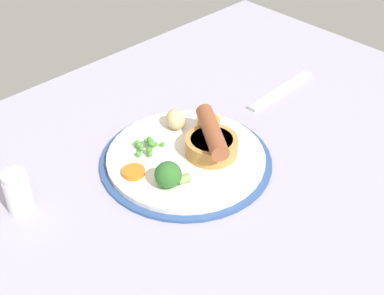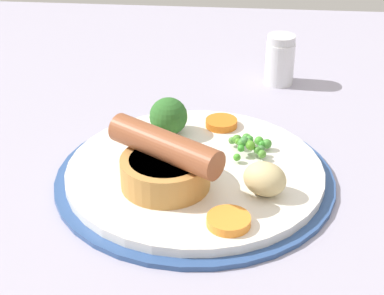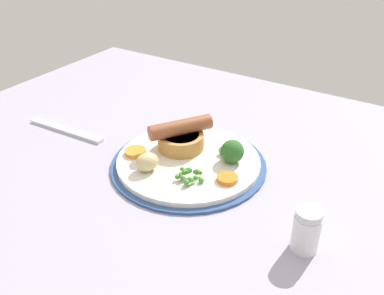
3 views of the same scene
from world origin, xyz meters
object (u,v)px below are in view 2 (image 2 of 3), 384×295
(sausage_pudding, at_px, (165,164))
(dinner_plate, at_px, (195,175))
(potato_chunk_1, at_px, (265,179))
(carrot_slice_5, at_px, (229,221))
(broccoli_floret_near, at_px, (164,117))
(pea_pile, at_px, (250,144))
(carrot_slice_2, at_px, (221,123))
(salt_shaker, at_px, (280,60))

(sausage_pudding, bearing_deg, dinner_plate, -93.89)
(potato_chunk_1, relative_size, carrot_slice_5, 1.06)
(dinner_plate, relative_size, broccoli_floret_near, 5.30)
(pea_pile, bearing_deg, carrot_slice_2, 30.73)
(dinner_plate, bearing_deg, carrot_slice_2, -13.49)
(potato_chunk_1, distance_m, carrot_slice_2, 0.13)
(carrot_slice_5, distance_m, salt_shaker, 0.33)
(dinner_plate, distance_m, pea_pile, 0.07)
(sausage_pudding, distance_m, potato_chunk_1, 0.09)
(dinner_plate, relative_size, sausage_pudding, 2.44)
(dinner_plate, bearing_deg, broccoli_floret_near, 30.17)
(broccoli_floret_near, height_order, potato_chunk_1, broccoli_floret_near)
(pea_pile, height_order, potato_chunk_1, potato_chunk_1)
(dinner_plate, relative_size, carrot_slice_5, 7.21)
(sausage_pudding, bearing_deg, potato_chunk_1, -150.98)
(dinner_plate, bearing_deg, salt_shaker, -19.95)
(carrot_slice_2, distance_m, salt_shaker, 0.17)
(broccoli_floret_near, xyz_separation_m, salt_shaker, (0.17, -0.12, -0.00))
(pea_pile, xyz_separation_m, salt_shaker, (0.20, -0.03, 0.01))
(pea_pile, bearing_deg, salt_shaker, -9.68)
(salt_shaker, bearing_deg, carrot_slice_2, 156.53)
(carrot_slice_2, height_order, carrot_slice_5, same)
(carrot_slice_2, bearing_deg, salt_shaker, -23.47)
(sausage_pudding, height_order, salt_shaker, sausage_pudding)
(sausage_pudding, relative_size, potato_chunk_1, 2.79)
(dinner_plate, height_order, carrot_slice_5, carrot_slice_5)
(pea_pile, height_order, carrot_slice_2, pea_pile)
(carrot_slice_2, relative_size, salt_shaker, 0.54)
(sausage_pudding, relative_size, broccoli_floret_near, 2.17)
(carrot_slice_2, bearing_deg, dinner_plate, 166.51)
(dinner_plate, xyz_separation_m, broccoli_floret_near, (0.07, 0.04, 0.03))
(dinner_plate, relative_size, pea_pile, 5.30)
(potato_chunk_1, height_order, carrot_slice_5, potato_chunk_1)
(dinner_plate, distance_m, carrot_slice_5, 0.10)
(potato_chunk_1, bearing_deg, sausage_pudding, 85.85)
(carrot_slice_5, bearing_deg, carrot_slice_2, 4.91)
(pea_pile, height_order, salt_shaker, salt_shaker)
(sausage_pudding, relative_size, salt_shaker, 1.73)
(dinner_plate, bearing_deg, carrot_slice_5, -157.68)
(pea_pile, bearing_deg, dinner_plate, 124.15)
(pea_pile, relative_size, broccoli_floret_near, 1.00)
(sausage_pudding, height_order, potato_chunk_1, sausage_pudding)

